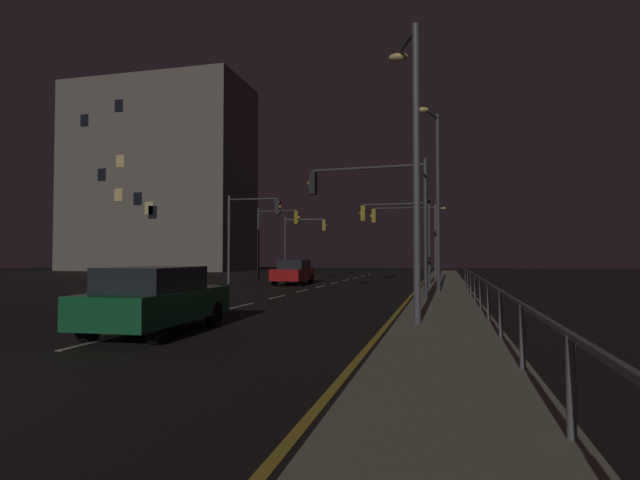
{
  "coord_description": "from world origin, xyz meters",
  "views": [
    {
      "loc": [
        7.2,
        -4.11,
        1.82
      ],
      "look_at": [
        -0.96,
        28.61,
        2.91
      ],
      "focal_mm": 28.04,
      "sensor_mm": 36.0,
      "label": 1
    }
  ],
  "objects_px": {
    "street_lamp_median": "(435,185)",
    "building_distant": "(160,178)",
    "traffic_light_near_right": "(406,226)",
    "traffic_light_overhead_east": "(397,224)",
    "car_oncoming": "(293,272)",
    "traffic_light_mid_left": "(251,222)",
    "traffic_light_mid_right": "(372,200)",
    "traffic_light_far_left": "(303,234)",
    "street_lamp_mid_block": "(440,231)",
    "car": "(156,299)",
    "traffic_light_near_left": "(276,230)",
    "street_lamp_far_end": "(413,146)"
  },
  "relations": [
    {
      "from": "traffic_light_mid_right",
      "to": "street_lamp_median",
      "type": "xyz_separation_m",
      "value": [
        2.49,
        3.19,
        0.96
      ]
    },
    {
      "from": "traffic_light_near_right",
      "to": "traffic_light_overhead_east",
      "type": "distance_m",
      "value": 4.53
    },
    {
      "from": "traffic_light_near_left",
      "to": "traffic_light_mid_right",
      "type": "height_order",
      "value": "traffic_light_mid_right"
    },
    {
      "from": "traffic_light_far_left",
      "to": "street_lamp_mid_block",
      "type": "bearing_deg",
      "value": 27.74
    },
    {
      "from": "traffic_light_overhead_east",
      "to": "car_oncoming",
      "type": "bearing_deg",
      "value": -179.25
    },
    {
      "from": "car_oncoming",
      "to": "traffic_light_far_left",
      "type": "height_order",
      "value": "traffic_light_far_left"
    },
    {
      "from": "street_lamp_mid_block",
      "to": "street_lamp_median",
      "type": "bearing_deg",
      "value": -89.91
    },
    {
      "from": "traffic_light_near_right",
      "to": "building_distant",
      "type": "xyz_separation_m",
      "value": [
        -33.11,
        22.21,
        8.04
      ]
    },
    {
      "from": "car_oncoming",
      "to": "traffic_light_near_right",
      "type": "xyz_separation_m",
      "value": [
        6.78,
        4.61,
        3.08
      ]
    },
    {
      "from": "street_lamp_mid_block",
      "to": "traffic_light_near_right",
      "type": "bearing_deg",
      "value": -99.31
    },
    {
      "from": "traffic_light_mid_right",
      "to": "traffic_light_far_left",
      "type": "bearing_deg",
      "value": 112.83
    },
    {
      "from": "car",
      "to": "traffic_light_near_left",
      "type": "bearing_deg",
      "value": 102.66
    },
    {
      "from": "car",
      "to": "car_oncoming",
      "type": "height_order",
      "value": "same"
    },
    {
      "from": "traffic_light_near_right",
      "to": "street_lamp_mid_block",
      "type": "relative_size",
      "value": 0.8
    },
    {
      "from": "traffic_light_far_left",
      "to": "traffic_light_overhead_east",
      "type": "bearing_deg",
      "value": -51.21
    },
    {
      "from": "car",
      "to": "street_lamp_mid_block",
      "type": "bearing_deg",
      "value": 80.7
    },
    {
      "from": "street_lamp_median",
      "to": "building_distant",
      "type": "bearing_deg",
      "value": 136.26
    },
    {
      "from": "car",
      "to": "traffic_light_far_left",
      "type": "relative_size",
      "value": 0.85
    },
    {
      "from": "traffic_light_mid_right",
      "to": "street_lamp_far_end",
      "type": "xyz_separation_m",
      "value": [
        2.1,
        -7.34,
        0.55
      ]
    },
    {
      "from": "traffic_light_near_right",
      "to": "building_distant",
      "type": "bearing_deg",
      "value": 146.14
    },
    {
      "from": "traffic_light_far_left",
      "to": "street_lamp_median",
      "type": "relative_size",
      "value": 0.64
    },
    {
      "from": "traffic_light_overhead_east",
      "to": "building_distant",
      "type": "relative_size",
      "value": 0.21
    },
    {
      "from": "car_oncoming",
      "to": "traffic_light_mid_left",
      "type": "xyz_separation_m",
      "value": [
        -2.74,
        -0.48,
        3.19
      ]
    },
    {
      "from": "traffic_light_near_left",
      "to": "traffic_light_mid_right",
      "type": "distance_m",
      "value": 17.26
    },
    {
      "from": "traffic_light_mid_right",
      "to": "street_lamp_median",
      "type": "distance_m",
      "value": 4.16
    },
    {
      "from": "car",
      "to": "traffic_light_far_left",
      "type": "distance_m",
      "value": 32.14
    },
    {
      "from": "traffic_light_overhead_east",
      "to": "street_lamp_mid_block",
      "type": "distance_m",
      "value": 17.74
    },
    {
      "from": "traffic_light_overhead_east",
      "to": "traffic_light_far_left",
      "type": "relative_size",
      "value": 0.97
    },
    {
      "from": "traffic_light_near_left",
      "to": "traffic_light_overhead_east",
      "type": "relative_size",
      "value": 1.06
    },
    {
      "from": "traffic_light_near_right",
      "to": "building_distant",
      "type": "relative_size",
      "value": 0.22
    },
    {
      "from": "car_oncoming",
      "to": "car",
      "type": "bearing_deg",
      "value": -82.14
    },
    {
      "from": "traffic_light_near_left",
      "to": "traffic_light_far_left",
      "type": "bearing_deg",
      "value": 89.44
    },
    {
      "from": "traffic_light_far_left",
      "to": "traffic_light_mid_left",
      "type": "bearing_deg",
      "value": -90.37
    },
    {
      "from": "car_oncoming",
      "to": "traffic_light_mid_left",
      "type": "distance_m",
      "value": 4.23
    },
    {
      "from": "traffic_light_mid_left",
      "to": "traffic_light_overhead_east",
      "type": "bearing_deg",
      "value": 3.47
    },
    {
      "from": "traffic_light_near_right",
      "to": "street_lamp_median",
      "type": "height_order",
      "value": "street_lamp_median"
    },
    {
      "from": "traffic_light_overhead_east",
      "to": "street_lamp_median",
      "type": "relative_size",
      "value": 0.61
    },
    {
      "from": "traffic_light_overhead_east",
      "to": "traffic_light_far_left",
      "type": "distance_m",
      "value": 14.74
    },
    {
      "from": "traffic_light_near_right",
      "to": "traffic_light_overhead_east",
      "type": "xyz_separation_m",
      "value": [
        -0.21,
        -4.52,
        -0.13
      ]
    },
    {
      "from": "car_oncoming",
      "to": "traffic_light_near_left",
      "type": "bearing_deg",
      "value": 121.5
    },
    {
      "from": "traffic_light_mid_left",
      "to": "traffic_light_mid_right",
      "type": "bearing_deg",
      "value": -46.33
    },
    {
      "from": "car_oncoming",
      "to": "traffic_light_near_right",
      "type": "height_order",
      "value": "traffic_light_near_right"
    },
    {
      "from": "car",
      "to": "traffic_light_overhead_east",
      "type": "distance_m",
      "value": 20.63
    },
    {
      "from": "traffic_light_mid_left",
      "to": "street_lamp_mid_block",
      "type": "xyz_separation_m",
      "value": [
        11.66,
        18.15,
        0.17
      ]
    },
    {
      "from": "car_oncoming",
      "to": "traffic_light_far_left",
      "type": "distance_m",
      "value": 12.23
    },
    {
      "from": "traffic_light_overhead_east",
      "to": "street_lamp_mid_block",
      "type": "xyz_separation_m",
      "value": [
        2.35,
        17.58,
        0.42
      ]
    },
    {
      "from": "traffic_light_near_left",
      "to": "street_lamp_median",
      "type": "height_order",
      "value": "street_lamp_median"
    },
    {
      "from": "car_oncoming",
      "to": "traffic_light_near_left",
      "type": "relative_size",
      "value": 0.82
    },
    {
      "from": "traffic_light_mid_left",
      "to": "car_oncoming",
      "type": "bearing_deg",
      "value": 9.91
    },
    {
      "from": "car_oncoming",
      "to": "street_lamp_median",
      "type": "bearing_deg",
      "value": -37.77
    }
  ]
}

